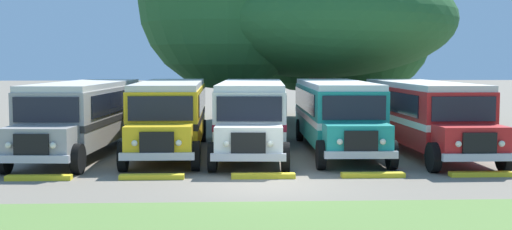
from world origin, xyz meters
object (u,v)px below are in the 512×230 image
(parked_bus_slot_1, at_px, (170,113))
(parked_bus_slot_0, at_px, (84,114))
(parked_bus_slot_3, at_px, (336,112))
(parked_bus_slot_2, at_px, (252,113))
(parked_bus_slot_4, at_px, (423,113))
(broad_shade_tree, at_px, (300,16))

(parked_bus_slot_1, bearing_deg, parked_bus_slot_0, -83.10)
(parked_bus_slot_1, relative_size, parked_bus_slot_3, 1.00)
(parked_bus_slot_1, xyz_separation_m, parked_bus_slot_2, (3.27, -0.34, 0.00))
(parked_bus_slot_4, relative_size, broad_shade_tree, 0.60)
(parked_bus_slot_1, bearing_deg, broad_shade_tree, 151.68)
(parked_bus_slot_1, height_order, parked_bus_slot_4, same)
(parked_bus_slot_3, relative_size, broad_shade_tree, 0.60)
(parked_bus_slot_1, distance_m, broad_shade_tree, 14.85)
(parked_bus_slot_1, relative_size, parked_bus_slot_4, 1.00)
(parked_bus_slot_0, xyz_separation_m, parked_bus_slot_4, (13.53, -0.27, 0.00))
(parked_bus_slot_3, bearing_deg, parked_bus_slot_2, -82.37)
(parked_bus_slot_0, relative_size, broad_shade_tree, 0.61)
(parked_bus_slot_0, distance_m, broad_shade_tree, 16.95)
(parked_bus_slot_4, bearing_deg, parked_bus_slot_1, -94.77)
(parked_bus_slot_1, distance_m, parked_bus_slot_4, 10.17)
(parked_bus_slot_0, xyz_separation_m, parked_bus_slot_3, (10.13, 0.46, 0.00))
(parked_bus_slot_0, distance_m, parked_bus_slot_2, 6.66)
(parked_bus_slot_4, distance_m, broad_shade_tree, 14.36)
(broad_shade_tree, bearing_deg, parked_bus_slot_2, -104.79)
(parked_bus_slot_3, xyz_separation_m, parked_bus_slot_4, (3.40, -0.73, 0.00))
(parked_bus_slot_0, bearing_deg, parked_bus_slot_3, 96.92)
(parked_bus_slot_0, height_order, parked_bus_slot_3, same)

